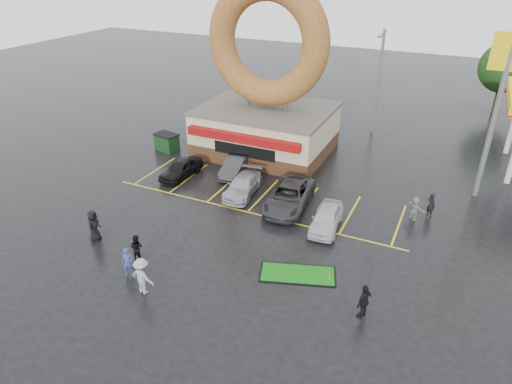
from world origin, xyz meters
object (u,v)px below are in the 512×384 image
at_px(streetlight_left, 229,67).
at_px(car_white, 327,218).
at_px(streetlight_mid, 378,80).
at_px(car_dgrey, 236,166).
at_px(person_cameraman, 364,301).
at_px(donut_shop, 266,98).
at_px(car_grey, 289,196).
at_px(person_blue, 128,262).
at_px(shell_sign, 502,88).
at_px(putting_green, 298,274).
at_px(car_black, 181,169).
at_px(dumpster, 167,142).
at_px(car_silver, 243,186).

bearing_deg(streetlight_left, car_white, -46.99).
relative_size(streetlight_mid, car_dgrey, 2.25).
height_order(car_white, person_cameraman, person_cameraman).
distance_m(donut_shop, car_grey, 9.99).
xyz_separation_m(donut_shop, streetlight_mid, (7.00, 7.95, 0.32)).
relative_size(person_blue, person_cameraman, 0.93).
height_order(shell_sign, person_cameraman, shell_sign).
distance_m(streetlight_left, streetlight_mid, 14.04).
xyz_separation_m(shell_sign, car_grey, (-10.91, -6.78, -6.63)).
height_order(donut_shop, streetlight_mid, donut_shop).
height_order(car_dgrey, putting_green, car_dgrey).
distance_m(car_black, car_grey, 8.74).
bearing_deg(car_dgrey, dumpster, 159.49).
bearing_deg(person_blue, car_grey, 36.97).
distance_m(shell_sign, streetlight_mid, 12.93).
distance_m(car_silver, person_cameraman, 13.09).
xyz_separation_m(car_dgrey, person_blue, (0.56, -12.88, 0.15)).
height_order(car_black, putting_green, car_black).
height_order(car_black, person_cameraman, person_cameraman).
bearing_deg(car_dgrey, person_blue, -94.96).
xyz_separation_m(shell_sign, car_dgrey, (-16.23, -4.00, -6.72)).
relative_size(donut_shop, car_white, 3.45).
distance_m(donut_shop, person_cameraman, 19.98).
bearing_deg(streetlight_mid, car_black, -125.28).
bearing_deg(dumpster, car_grey, -7.41).
bearing_deg(shell_sign, dumpster, -174.39).
height_order(donut_shop, shell_sign, donut_shop).
bearing_deg(car_black, streetlight_mid, 60.21).
distance_m(car_dgrey, car_silver, 3.14).
bearing_deg(shell_sign, person_cameraman, -105.78).
height_order(car_black, car_dgrey, car_dgrey).
bearing_deg(streetlight_left, dumpster, -92.86).
relative_size(car_dgrey, person_blue, 2.46).
relative_size(streetlight_left, streetlight_mid, 1.00).
height_order(car_silver, person_cameraman, person_cameraman).
height_order(streetlight_mid, dumpster, streetlight_mid).
bearing_deg(dumpster, car_silver, -12.59).
bearing_deg(dumpster, putting_green, -22.62).
xyz_separation_m(car_black, car_white, (11.69, -2.14, 0.02)).
xyz_separation_m(car_dgrey, dumpster, (-7.28, 1.69, -0.01)).
bearing_deg(person_blue, putting_green, -2.26).
height_order(donut_shop, car_grey, donut_shop).
xyz_separation_m(shell_sign, car_white, (-7.93, -8.23, -6.71)).
bearing_deg(donut_shop, dumpster, -156.39).
relative_size(car_dgrey, car_white, 1.02).
xyz_separation_m(car_grey, car_white, (2.98, -1.45, -0.08)).
relative_size(streetlight_left, putting_green, 2.13).
bearing_deg(car_grey, car_black, 169.22).
relative_size(car_black, car_silver, 0.89).
bearing_deg(person_blue, person_cameraman, -17.19).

